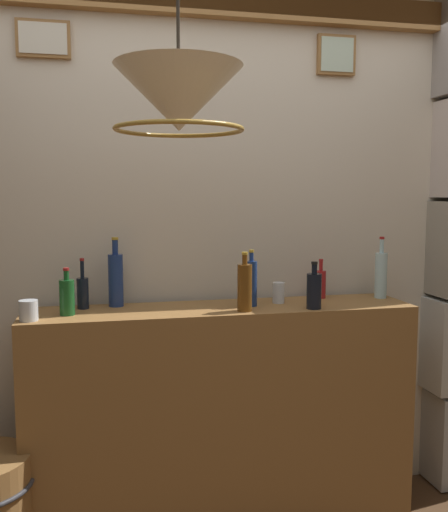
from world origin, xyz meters
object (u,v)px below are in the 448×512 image
object	(u,v)px
glass_tumbler_rocks	(278,293)
liquor_bottle_scotch	(321,283)
glass_tumbler_highball	(29,311)
liquor_bottle_rye	(381,274)
liquor_bottle_vodka	(251,283)
liquor_bottle_tequila	(116,279)
liquor_bottle_vermouth	(314,290)
liquor_bottle_amaro	(245,287)
pendant_lamp	(179,100)
liquor_bottle_sherry	(67,297)
liquor_bottle_mezcal	(83,292)

from	to	relation	value
glass_tumbler_rocks	liquor_bottle_scotch	bearing A→B (deg)	17.91
glass_tumbler_highball	liquor_bottle_rye	bearing A→B (deg)	5.74
liquor_bottle_scotch	glass_tumbler_rocks	xyz separation A→B (m)	(-0.25, -0.08, -0.03)
liquor_bottle_scotch	liquor_bottle_vodka	size ratio (longest dim) A/B	0.75
liquor_bottle_tequila	glass_tumbler_rocks	size ratio (longest dim) A/B	3.25
liquor_bottle_vermouth	liquor_bottle_amaro	distance (m)	0.33
pendant_lamp	liquor_bottle_tequila	bearing A→B (deg)	105.91
liquor_bottle_rye	glass_tumbler_rocks	bearing A→B (deg)	-177.96
liquor_bottle_amaro	glass_tumbler_highball	xyz separation A→B (m)	(-0.94, 0.00, -0.07)
liquor_bottle_sherry	pendant_lamp	bearing A→B (deg)	-53.57
liquor_bottle_sherry	liquor_bottle_vodka	world-z (taller)	liquor_bottle_vodka
liquor_bottle_tequila	liquor_bottle_vodka	bearing A→B (deg)	-11.80
liquor_bottle_scotch	liquor_bottle_vodka	bearing A→B (deg)	-162.58
liquor_bottle_vodka	glass_tumbler_rocks	bearing A→B (deg)	16.58
liquor_bottle_vermouth	liquor_bottle_tequila	bearing A→B (deg)	164.11
liquor_bottle_rye	glass_tumbler_highball	world-z (taller)	liquor_bottle_rye
liquor_bottle_rye	liquor_bottle_mezcal	bearing A→B (deg)	178.43
liquor_bottle_tequila	glass_tumbler_rocks	bearing A→B (deg)	-6.37
glass_tumbler_rocks	liquor_bottle_mezcal	bearing A→B (deg)	176.28
liquor_bottle_rye	liquor_bottle_vodka	bearing A→B (deg)	-174.78
liquor_bottle_mezcal	liquor_bottle_tequila	bearing A→B (deg)	9.83
liquor_bottle_vodka	pendant_lamp	xyz separation A→B (m)	(-0.42, -0.60, 0.74)
liquor_bottle_sherry	liquor_bottle_rye	world-z (taller)	liquor_bottle_rye
liquor_bottle_scotch	liquor_bottle_mezcal	distance (m)	1.19
liquor_bottle_scotch	pendant_lamp	xyz separation A→B (m)	(-0.83, -0.73, 0.78)
glass_tumbler_rocks	glass_tumbler_highball	xyz separation A→B (m)	(-1.16, -0.15, -0.01)
liquor_bottle_mezcal	glass_tumbler_highball	xyz separation A→B (m)	(-0.22, -0.21, -0.04)
liquor_bottle_scotch	glass_tumbler_highball	bearing A→B (deg)	-170.56
glass_tumbler_rocks	glass_tumbler_highball	size ratio (longest dim) A/B	1.16
liquor_bottle_scotch	liquor_bottle_amaro	xyz separation A→B (m)	(-0.46, -0.24, 0.04)
pendant_lamp	liquor_bottle_vermouth	bearing A→B (deg)	34.56
liquor_bottle_sherry	glass_tumbler_rocks	xyz separation A→B (m)	(1.00, 0.07, -0.03)
liquor_bottle_scotch	glass_tumbler_rocks	size ratio (longest dim) A/B	1.99
liquor_bottle_vermouth	pendant_lamp	world-z (taller)	pendant_lamp
liquor_bottle_sherry	liquor_bottle_vodka	bearing A→B (deg)	1.63
liquor_bottle_sherry	liquor_bottle_amaro	world-z (taller)	liquor_bottle_amaro
liquor_bottle_vermouth	liquor_bottle_amaro	bearing A→B (deg)	177.33
liquor_bottle_sherry	pendant_lamp	xyz separation A→B (m)	(0.43, -0.58, 0.77)
glass_tumbler_highball	liquor_bottle_sherry	bearing A→B (deg)	28.48
liquor_bottle_vermouth	liquor_bottle_vodka	bearing A→B (deg)	155.18
glass_tumbler_rocks	glass_tumbler_highball	bearing A→B (deg)	-172.48
liquor_bottle_scotch	liquor_bottle_vodka	xyz separation A→B (m)	(-0.40, -0.13, 0.04)
liquor_bottle_mezcal	pendant_lamp	bearing A→B (deg)	-62.87
liquor_bottle_tequila	pendant_lamp	size ratio (longest dim) A/B	0.52
liquor_bottle_vodka	liquor_bottle_vermouth	xyz separation A→B (m)	(0.27, -0.12, -0.03)
liquor_bottle_amaro	liquor_bottle_mezcal	size ratio (longest dim) A/B	1.14
liquor_bottle_vodka	liquor_bottle_mezcal	distance (m)	0.80
glass_tumbler_rocks	pendant_lamp	size ratio (longest dim) A/B	0.16
glass_tumbler_rocks	glass_tumbler_highball	distance (m)	1.17
liquor_bottle_tequila	liquor_bottle_vodka	world-z (taller)	liquor_bottle_tequila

